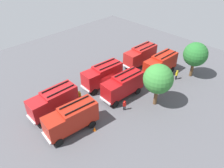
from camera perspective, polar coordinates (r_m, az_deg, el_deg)
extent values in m
plane|color=#4C4C51|center=(36.21, 0.00, -1.81)|extent=(56.66, 56.66, 0.00)
cube|color=maroon|center=(41.12, 5.23, 6.39)|extent=(2.29, 2.58, 2.60)
cube|color=#8C9EAD|center=(40.28, 4.23, 6.31)|extent=(0.15, 2.13, 1.46)
cube|color=maroon|center=(43.44, 8.42, 8.02)|extent=(4.89, 2.67, 2.90)
cube|color=black|center=(42.38, 9.32, 9.59)|extent=(4.32, 0.27, 0.12)
cube|color=black|center=(43.15, 7.90, 10.20)|extent=(4.32, 0.27, 0.12)
cube|color=silver|center=(40.91, 4.00, 4.44)|extent=(0.28, 2.38, 0.28)
cylinder|color=black|center=(41.08, 6.15, 3.80)|extent=(1.11, 0.39, 1.10)
cylinder|color=black|center=(42.45, 3.75, 5.05)|extent=(1.11, 0.39, 1.10)
cylinder|color=black|center=(44.44, 10.42, 5.98)|extent=(1.11, 0.39, 1.10)
cylinder|color=black|center=(45.71, 8.07, 7.09)|extent=(1.11, 0.39, 1.10)
cube|color=#AD1316|center=(35.21, -5.63, 0.99)|extent=(2.38, 2.66, 2.60)
cube|color=#8C9EAD|center=(34.56, -7.07, 0.78)|extent=(0.24, 2.12, 1.46)
cube|color=#AD1316|center=(36.86, -1.22, 3.16)|extent=(4.98, 2.86, 2.90)
cube|color=black|center=(35.60, -0.55, 4.86)|extent=(4.32, 0.45, 0.12)
cube|color=black|center=(36.53, -1.94, 5.68)|extent=(4.32, 0.45, 0.12)
cube|color=silver|center=(35.34, -7.11, -1.26)|extent=(0.38, 2.38, 0.28)
cylinder|color=black|center=(35.20, -4.62, -2.05)|extent=(1.12, 0.43, 1.10)
cylinder|color=black|center=(36.83, -6.84, -0.33)|extent=(1.12, 0.43, 1.10)
cylinder|color=black|center=(37.68, 1.38, 0.85)|extent=(1.12, 0.43, 1.10)
cylinder|color=black|center=(39.20, -0.95, 2.35)|extent=(1.12, 0.43, 1.10)
cube|color=#A7181B|center=(31.14, -18.98, -6.34)|extent=(2.26, 2.55, 2.60)
cube|color=#8C9EAD|center=(30.69, -20.81, -6.73)|extent=(0.13, 2.13, 1.46)
cube|color=#A7181B|center=(32.10, -13.57, -3.45)|extent=(4.85, 2.61, 2.90)
cube|color=black|center=(30.67, -13.29, -1.75)|extent=(4.32, 0.22, 0.12)
cube|color=black|center=(31.68, -14.61, -0.65)|extent=(4.32, 0.22, 0.12)
cube|color=silver|center=(31.60, -20.50, -8.83)|extent=(0.25, 2.38, 0.28)
cylinder|color=black|center=(31.24, -17.75, -9.74)|extent=(1.11, 0.37, 1.10)
cylinder|color=black|center=(32.95, -19.74, -7.47)|extent=(1.11, 0.37, 1.10)
cylinder|color=black|center=(32.78, -10.29, -5.87)|extent=(1.11, 0.37, 1.10)
cylinder|color=black|center=(34.41, -12.57, -3.92)|extent=(1.11, 0.37, 1.10)
cube|color=#A71D0F|center=(38.69, 10.43, 3.95)|extent=(2.29, 2.58, 2.60)
cube|color=#8C9EAD|center=(37.80, 9.49, 3.81)|extent=(0.16, 2.13, 1.46)
cube|color=#A71D0F|center=(41.16, 13.51, 5.78)|extent=(4.89, 2.67, 2.90)
cube|color=black|center=(40.12, 14.61, 7.36)|extent=(4.32, 0.28, 0.12)
cube|color=black|center=(40.77, 13.03, 8.07)|extent=(4.32, 0.28, 0.12)
cube|color=silver|center=(38.47, 9.14, 1.87)|extent=(0.29, 2.38, 0.28)
cylinder|color=black|center=(38.79, 11.38, 1.19)|extent=(1.11, 0.39, 1.10)
cylinder|color=black|center=(39.97, 8.69, 2.62)|extent=(1.11, 0.39, 1.10)
cylinder|color=black|center=(42.35, 15.46, 3.67)|extent=(1.11, 0.39, 1.10)
cylinder|color=black|center=(43.43, 12.87, 4.92)|extent=(1.11, 0.39, 1.10)
cube|color=#9F0F11|center=(32.55, -0.24, -2.02)|extent=(2.34, 2.62, 2.60)
cube|color=#8C9EAD|center=(31.82, -1.67, -2.32)|extent=(0.20, 2.13, 1.46)
cube|color=#9F0F11|center=(34.43, 4.14, 0.51)|extent=(4.93, 2.76, 2.90)
cube|color=black|center=(33.17, 5.09, 2.24)|extent=(4.32, 0.36, 0.12)
cube|color=black|center=(33.98, 3.43, 3.19)|extent=(4.32, 0.36, 0.12)
cube|color=silver|center=(32.66, -1.83, -4.47)|extent=(0.33, 2.38, 0.28)
cylinder|color=black|center=(32.72, 0.89, -5.28)|extent=(1.12, 0.41, 1.10)
cylinder|color=black|center=(34.12, -1.82, -3.32)|extent=(1.12, 0.41, 1.10)
cylinder|color=black|center=(35.50, 6.76, -1.85)|extent=(1.12, 0.41, 1.10)
cylinder|color=black|center=(36.80, 4.03, -0.18)|extent=(1.12, 0.41, 1.10)
cube|color=#9E1F12|center=(28.04, -15.00, -10.91)|extent=(2.44, 2.71, 2.60)
cube|color=#8C9EAD|center=(27.61, -17.06, -11.34)|extent=(0.30, 2.12, 1.46)
cube|color=#9E1F12|center=(28.91, -8.83, -7.80)|extent=(5.03, 2.98, 2.90)
cube|color=black|center=(27.42, -8.37, -6.17)|extent=(4.31, 0.56, 0.12)
cube|color=black|center=(28.36, -9.84, -4.72)|extent=(4.31, 0.56, 0.12)
cube|color=silver|center=(28.62, -16.83, -13.50)|extent=(0.44, 2.38, 0.28)
cylinder|color=black|center=(28.33, -13.78, -14.69)|extent=(1.13, 0.46, 1.10)
cylinder|color=black|center=(29.90, -15.93, -11.79)|extent=(1.13, 0.46, 1.10)
cylinder|color=black|center=(29.76, -5.32, -10.50)|extent=(1.13, 0.46, 1.10)
cylinder|color=black|center=(31.26, -7.83, -8.00)|extent=(1.13, 0.46, 1.10)
cylinder|color=black|center=(34.43, -8.59, -3.70)|extent=(0.16, 0.16, 0.79)
cylinder|color=black|center=(34.36, -8.26, -3.75)|extent=(0.16, 0.16, 0.79)
cube|color=gold|center=(33.94, -8.53, -2.76)|extent=(0.43, 0.48, 0.68)
sphere|color=#9E704C|center=(33.67, -8.60, -2.15)|extent=(0.22, 0.22, 0.22)
cylinder|color=gold|center=(33.61, -8.61, -2.03)|extent=(0.28, 0.28, 0.07)
cylinder|color=black|center=(40.44, 16.40, 1.66)|extent=(0.16, 0.16, 0.82)
cylinder|color=black|center=(40.60, 16.57, 1.77)|extent=(0.16, 0.16, 0.82)
cube|color=gold|center=(40.13, 16.66, 2.63)|extent=(0.43, 0.26, 0.71)
sphere|color=beige|center=(39.89, 16.77, 3.20)|extent=(0.23, 0.23, 0.23)
cylinder|color=gold|center=(39.84, 16.80, 3.31)|extent=(0.29, 0.29, 0.07)
cylinder|color=black|center=(32.37, 3.45, -6.27)|extent=(0.16, 0.16, 0.76)
cylinder|color=black|center=(32.34, 3.08, -6.31)|extent=(0.16, 0.16, 0.76)
cube|color=#B7140F|center=(31.89, 3.31, -5.34)|extent=(0.48, 0.44, 0.66)
sphere|color=tan|center=(31.61, 3.33, -4.73)|extent=(0.21, 0.21, 0.21)
cylinder|color=#B7140F|center=(31.56, 3.34, -4.62)|extent=(0.27, 0.27, 0.06)
cylinder|color=black|center=(45.32, 12.10, 6.14)|extent=(0.16, 0.16, 0.78)
cylinder|color=black|center=(45.14, 11.99, 6.03)|extent=(0.16, 0.16, 0.78)
cube|color=gold|center=(44.89, 12.16, 6.89)|extent=(0.46, 0.32, 0.68)
sphere|color=tan|center=(44.69, 12.23, 7.40)|extent=(0.22, 0.22, 0.22)
cylinder|color=gold|center=(44.65, 12.24, 7.50)|extent=(0.27, 0.27, 0.07)
cylinder|color=black|center=(32.17, -8.85, -6.95)|extent=(0.16, 0.16, 0.83)
cylinder|color=black|center=(32.06, -9.10, -7.15)|extent=(0.16, 0.16, 0.83)
cube|color=black|center=(31.61, -9.10, -6.01)|extent=(0.45, 0.31, 0.72)
sphere|color=tan|center=(31.30, -9.18, -5.35)|extent=(0.23, 0.23, 0.23)
cylinder|color=black|center=(31.24, -9.20, -5.22)|extent=(0.29, 0.29, 0.07)
cylinder|color=brown|center=(41.92, 20.20, 3.57)|extent=(0.52, 0.52, 2.62)
sphere|color=#236628|center=(40.51, 21.07, 7.29)|extent=(4.19, 4.19, 4.19)
cylinder|color=brown|center=(33.44, 11.38, -3.27)|extent=(0.54, 0.54, 2.72)
sphere|color=#337A33|center=(31.59, 12.04, 1.31)|extent=(4.36, 4.36, 4.36)
cone|color=#F2600C|center=(29.48, -4.62, -11.67)|extent=(0.44, 0.44, 0.63)
cone|color=#F2600C|center=(39.54, -3.08, 2.22)|extent=(0.45, 0.45, 0.64)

